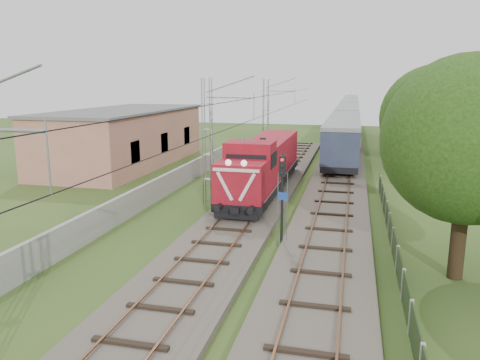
# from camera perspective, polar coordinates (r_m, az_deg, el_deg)

# --- Properties ---
(ground) EXTENTS (140.00, 140.00, 0.00)m
(ground) POSITION_cam_1_polar(r_m,az_deg,el_deg) (18.92, -6.20, -12.41)
(ground) COLOR #2E4B1C
(ground) RESTS_ON ground
(track_main) EXTENTS (4.20, 70.00, 0.45)m
(track_main) POSITION_cam_1_polar(r_m,az_deg,el_deg) (25.11, -0.77, -5.67)
(track_main) COLOR #6B6054
(track_main) RESTS_ON ground
(track_side) EXTENTS (4.20, 80.00, 0.45)m
(track_side) POSITION_cam_1_polar(r_m,az_deg,el_deg) (36.97, 11.87, -0.17)
(track_side) COLOR #6B6054
(track_side) RESTS_ON ground
(catenary) EXTENTS (3.31, 70.00, 8.00)m
(catenary) POSITION_cam_1_polar(r_m,az_deg,el_deg) (29.79, -3.89, 4.72)
(catenary) COLOR gray
(catenary) RESTS_ON ground
(boundary_wall) EXTENTS (0.25, 40.00, 1.50)m
(boundary_wall) POSITION_cam_1_polar(r_m,az_deg,el_deg) (31.61, -9.96, -1.09)
(boundary_wall) COLOR #9E9E99
(boundary_wall) RESTS_ON ground
(station_building) EXTENTS (8.40, 20.40, 5.22)m
(station_building) POSITION_cam_1_polar(r_m,az_deg,el_deg) (45.62, -13.85, 5.12)
(station_building) COLOR tan
(station_building) RESTS_ON ground
(fence) EXTENTS (0.12, 32.00, 1.20)m
(fence) POSITION_cam_1_polar(r_m,az_deg,el_deg) (20.57, 18.63, -9.15)
(fence) COLOR black
(fence) RESTS_ON ground
(locomotive) EXTENTS (2.84, 16.24, 4.12)m
(locomotive) POSITION_cam_1_polar(r_m,az_deg,el_deg) (32.66, 2.92, 2.00)
(locomotive) COLOR black
(locomotive) RESTS_ON ground
(coach_rake) EXTENTS (3.11, 92.85, 3.60)m
(coach_rake) POSITION_cam_1_polar(r_m,az_deg,el_deg) (83.38, 13.13, 8.07)
(coach_rake) COLOR black
(coach_rake) RESTS_ON ground
(signal_post) EXTENTS (0.49, 0.39, 4.48)m
(signal_post) POSITION_cam_1_polar(r_m,az_deg,el_deg) (21.89, 5.18, -0.52)
(signal_post) COLOR black
(signal_post) RESTS_ON ground
(tree_a) EXTENTS (6.84, 6.52, 8.87)m
(tree_a) POSITION_cam_1_polar(r_m,az_deg,el_deg) (19.82, 26.28, 4.19)
(tree_a) COLOR #372A16
(tree_a) RESTS_ON ground
(tree_b) EXTENTS (6.73, 6.41, 8.72)m
(tree_b) POSITION_cam_1_polar(r_m,az_deg,el_deg) (44.41, 24.40, 7.88)
(tree_b) COLOR #372A16
(tree_b) RESTS_ON ground
(tree_c) EXTENTS (6.05, 5.76, 7.84)m
(tree_c) POSITION_cam_1_polar(r_m,az_deg,el_deg) (46.46, 20.69, 7.62)
(tree_c) COLOR #372A16
(tree_c) RESTS_ON ground
(tree_d) EXTENTS (7.38, 7.03, 9.56)m
(tree_d) POSITION_cam_1_polar(r_m,az_deg,el_deg) (54.16, 22.44, 9.14)
(tree_d) COLOR #372A16
(tree_d) RESTS_ON ground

